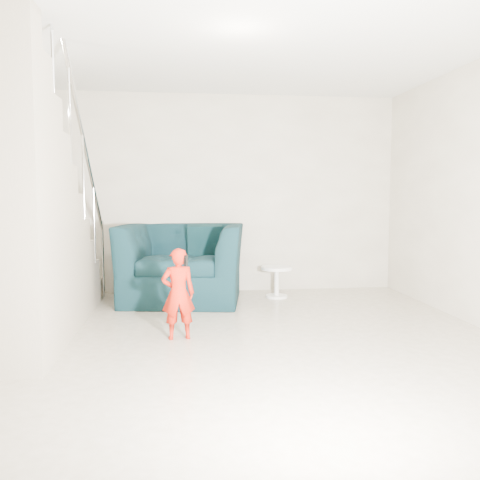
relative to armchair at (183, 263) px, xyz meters
name	(u,v)px	position (x,y,z in m)	size (l,w,h in m)	color
floor	(239,351)	(0.47, -2.16, -0.48)	(5.50, 5.50, 0.00)	gray
ceiling	(239,27)	(0.47, -2.16, 2.22)	(5.50, 5.50, 0.00)	silver
back_wall	(216,194)	(0.47, 0.59, 0.87)	(5.00, 5.00, 0.00)	#A69B87
front_wall	(346,191)	(0.47, -4.91, 0.87)	(5.00, 5.00, 0.00)	#A69B87
armchair	(183,263)	(0.00, 0.00, 0.00)	(1.49, 1.30, 0.97)	black
toddler	(178,294)	(-0.05, -1.73, -0.06)	(0.31, 0.20, 0.85)	#A9050E
side_table	(277,277)	(1.22, 0.05, -0.21)	(0.41, 0.41, 0.41)	white
staircase	(13,238)	(-1.53, -1.61, 0.46)	(1.02, 3.03, 3.62)	#ADA089
cushion	(205,241)	(0.29, 0.26, 0.25)	(0.46, 0.13, 0.43)	black
throw	(128,253)	(-0.68, 0.02, 0.12)	(0.05, 0.51, 0.57)	black
phone	(186,261)	(0.02, -1.77, 0.26)	(0.02, 0.05, 0.10)	black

